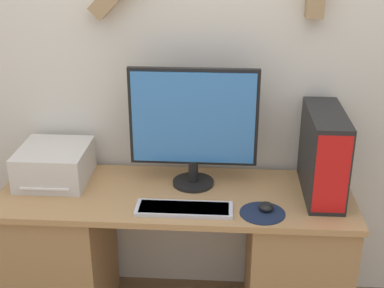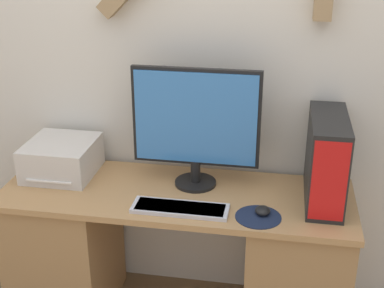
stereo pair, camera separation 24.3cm
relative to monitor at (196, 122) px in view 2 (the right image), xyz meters
name	(u,v)px [view 2 (the right image)]	position (x,y,z in m)	size (l,w,h in m)	color
wall_back	(188,46)	(-0.08, 0.24, 0.31)	(6.40, 0.13, 2.75)	silver
desk	(177,255)	(-0.08, -0.10, -0.68)	(1.68, 0.57, 0.74)	tan
monitor	(196,122)	(0.00, 0.00, 0.00)	(0.61, 0.20, 0.58)	black
keyboard	(180,208)	(-0.02, -0.27, -0.31)	(0.43, 0.14, 0.02)	silver
mousepad	(258,217)	(0.32, -0.27, -0.32)	(0.20, 0.20, 0.00)	#19233D
mouse	(263,210)	(0.34, -0.24, -0.30)	(0.07, 0.08, 0.03)	black
computer_tower	(326,160)	(0.61, -0.05, -0.12)	(0.16, 0.46, 0.40)	black
printer	(62,158)	(-0.69, 0.00, -0.24)	(0.33, 0.35, 0.17)	beige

